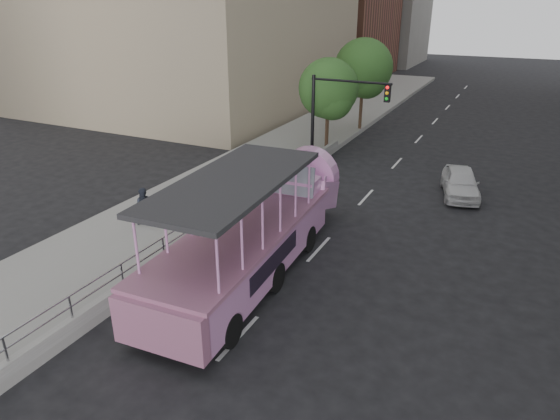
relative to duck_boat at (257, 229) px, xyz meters
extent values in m
plane|color=black|center=(0.50, -1.91, -1.40)|extent=(160.00, 160.00, 0.00)
cube|color=gray|center=(-5.25, 8.09, -1.25)|extent=(5.50, 80.00, 0.30)
cube|color=#AEAEA9|center=(-2.62, 0.09, -0.92)|extent=(0.24, 30.00, 0.36)
cylinder|color=#A7A8AC|center=(-2.62, -7.91, -0.39)|extent=(0.07, 0.07, 0.70)
cylinder|color=#A7A8AC|center=(-2.62, -5.91, -0.39)|extent=(0.07, 0.07, 0.70)
cylinder|color=#A7A8AC|center=(-2.62, -3.91, -0.39)|extent=(0.07, 0.07, 0.70)
cylinder|color=#A7A8AC|center=(-2.62, -1.91, -0.39)|extent=(0.07, 0.07, 0.70)
cylinder|color=#A7A8AC|center=(-2.62, 0.09, -0.39)|extent=(0.07, 0.07, 0.70)
cylinder|color=#A7A8AC|center=(-2.62, 2.09, -0.39)|extent=(0.07, 0.07, 0.70)
cylinder|color=#A7A8AC|center=(-2.62, 4.09, -0.39)|extent=(0.07, 0.07, 0.70)
cylinder|color=#A7A8AC|center=(-2.62, 6.09, -0.39)|extent=(0.07, 0.07, 0.70)
cylinder|color=#A7A8AC|center=(-2.62, 8.09, -0.39)|extent=(0.07, 0.07, 0.70)
cylinder|color=#A7A8AC|center=(-2.62, 10.09, -0.39)|extent=(0.07, 0.07, 0.70)
cylinder|color=#A7A8AC|center=(-2.62, 0.09, -0.39)|extent=(0.06, 22.00, 0.06)
cylinder|color=#A7A8AC|center=(-2.62, 0.09, -0.06)|extent=(0.06, 22.00, 0.06)
cylinder|color=black|center=(-0.97, -4.42, -0.91)|extent=(0.43, 1.00, 0.98)
cylinder|color=black|center=(1.43, -4.29, -0.91)|extent=(0.43, 1.00, 0.98)
cylinder|color=black|center=(-1.13, -1.36, -0.91)|extent=(0.43, 1.00, 0.98)
cylinder|color=black|center=(1.27, -1.24, -0.91)|extent=(0.43, 1.00, 0.98)
cylinder|color=black|center=(-1.29, 1.69, -0.91)|extent=(0.43, 1.00, 0.98)
cylinder|color=black|center=(1.11, 1.82, -0.91)|extent=(0.43, 1.00, 0.98)
cube|color=#BE79B3|center=(0.06, -1.08, -0.28)|extent=(3.20, 9.09, 1.37)
cube|color=#BE79B3|center=(-0.22, 4.15, -0.01)|extent=(2.79, 2.46, 1.71)
cylinder|color=#BE79B3|center=(-0.27, 5.08, 0.32)|extent=(2.60, 0.90, 2.57)
cube|color=#8E5372|center=(0.30, -5.72, -0.28)|extent=(2.75, 0.52, 1.37)
cube|color=#8E5372|center=(0.06, -1.08, 0.47)|extent=(3.34, 9.42, 0.13)
cube|color=#242426|center=(0.08, -1.52, 2.30)|extent=(3.27, 7.35, 0.15)
cube|color=gray|center=(-0.12, 2.25, 1.13)|extent=(2.52, 0.35, 1.14)
cube|color=#BE79B3|center=(-0.14, 2.74, 0.80)|extent=(2.46, 1.22, 0.55)
imported|color=silver|center=(5.46, 10.32, -0.73)|extent=(2.47, 4.20, 1.34)
imported|color=#242934|center=(-5.42, 0.48, -0.32)|extent=(0.96, 0.90, 1.56)
cylinder|color=black|center=(-2.17, 4.44, -0.22)|extent=(0.08, 0.08, 2.37)
cube|color=navy|center=(-2.17, 4.44, 0.78)|extent=(0.22, 0.56, 0.85)
cube|color=silver|center=(-2.14, 4.44, 0.78)|extent=(0.14, 0.36, 0.52)
cylinder|color=black|center=(-2.40, 10.59, 1.20)|extent=(0.18, 0.18, 5.20)
cylinder|color=black|center=(-0.40, 10.59, 3.60)|extent=(4.20, 0.12, 0.12)
cube|color=black|center=(1.50, 10.59, 3.15)|extent=(0.28, 0.22, 0.85)
sphere|color=red|center=(1.50, 10.46, 3.45)|extent=(0.16, 0.16, 0.16)
cylinder|color=#352718|center=(-2.90, 14.09, 0.14)|extent=(0.22, 0.22, 3.08)
sphere|color=#275522|center=(-2.90, 14.09, 2.56)|extent=(3.52, 3.52, 3.52)
sphere|color=#275522|center=(-2.50, 13.79, 2.01)|extent=(2.42, 2.42, 2.42)
cylinder|color=#352718|center=(-2.70, 20.09, 0.33)|extent=(0.22, 0.22, 3.47)
sphere|color=#275522|center=(-2.70, 20.09, 3.06)|extent=(3.97, 3.97, 3.97)
sphere|color=#275522|center=(-2.30, 19.79, 2.44)|extent=(2.73, 2.73, 2.73)
camera|label=1|loc=(7.63, -13.72, 7.39)|focal=32.00mm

